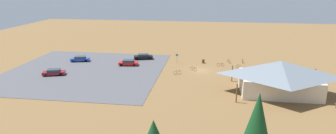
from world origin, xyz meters
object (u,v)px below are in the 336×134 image
at_px(lot_sign, 177,57).
at_px(car_red_end_stall, 128,63).
at_px(car_blue_second_row, 80,59).
at_px(pine_east, 258,115).
at_px(bicycle_orange_trailside, 221,65).
at_px(bicycle_orange_edge_north, 177,72).
at_px(bicycle_red_yard_right, 253,68).
at_px(visitor_crossing_yard, 251,70).
at_px(bicycle_teal_lone_east, 287,67).
at_px(bicycle_blue_yard_front, 276,67).
at_px(bicycle_silver_edge_south, 269,72).
at_px(bicycle_yellow_lone_west, 262,70).
at_px(car_black_near_entry, 143,56).
at_px(car_maroon_back_corner, 54,72).
at_px(bicycle_black_yard_center, 193,69).
at_px(bicycle_white_back_row, 243,61).
at_px(bike_pavilion, 280,75).
at_px(bicycle_green_mid_cluster, 239,67).
at_px(bicycle_purple_by_bin, 229,62).
at_px(trash_bin, 203,61).

relative_size(lot_sign, car_red_end_stall, 0.50).
bearing_deg(car_blue_second_row, pine_east, 135.45).
relative_size(bicycle_orange_trailside, bicycle_orange_edge_north, 1.12).
relative_size(bicycle_red_yard_right, visitor_crossing_yard, 0.97).
bearing_deg(bicycle_teal_lone_east, visitor_crossing_yard, 30.78).
bearing_deg(bicycle_orange_trailside, bicycle_blue_yard_front, -179.18).
xyz_separation_m(bicycle_silver_edge_south, visitor_crossing_yard, (3.71, 0.54, 0.51)).
relative_size(bicycle_yellow_lone_west, bicycle_teal_lone_east, 0.94).
relative_size(bicycle_yellow_lone_west, car_black_near_entry, 0.32).
bearing_deg(bicycle_teal_lone_east, bicycle_silver_edge_south, 43.59).
xyz_separation_m(bicycle_silver_edge_south, car_maroon_back_corner, (43.40, 6.98, 0.30)).
bearing_deg(bicycle_orange_trailside, visitor_crossing_yard, 139.41).
bearing_deg(car_blue_second_row, bicycle_black_yard_center, 172.43).
distance_m(bicycle_white_back_row, visitor_crossing_yard, 8.54).
xyz_separation_m(bicycle_yellow_lone_west, bicycle_white_back_row, (3.36, -5.94, 0.05)).
xyz_separation_m(bicycle_black_yard_center, bicycle_orange_edge_north, (3.01, 2.92, -0.01)).
bearing_deg(bicycle_teal_lone_east, bike_pavilion, 71.13).
distance_m(bike_pavilion, lot_sign, 25.57).
relative_size(bicycle_green_mid_cluster, bicycle_red_yard_right, 0.91).
bearing_deg(car_blue_second_row, lot_sign, -174.57).
relative_size(pine_east, car_red_end_stall, 1.73).
distance_m(bicycle_black_yard_center, visitor_crossing_yard, 11.95).
height_order(bike_pavilion, bicycle_yellow_lone_west, bike_pavilion).
distance_m(bicycle_yellow_lone_west, car_blue_second_row, 41.62).
bearing_deg(visitor_crossing_yard, bicycle_orange_trailside, -40.59).
bearing_deg(lot_sign, bicycle_orange_trailside, 171.73).
xyz_separation_m(lot_sign, bicycle_orange_trailside, (-10.08, 1.46, -1.05)).
relative_size(bicycle_yellow_lone_west, bicycle_silver_edge_south, 0.89).
bearing_deg(car_blue_second_row, bicycle_white_back_row, -173.87).
relative_size(bicycle_orange_trailside, car_maroon_back_corner, 0.36).
xyz_separation_m(bicycle_white_back_row, bicycle_silver_edge_south, (-4.48, 7.95, -0.01)).
relative_size(bicycle_black_yard_center, bicycle_yellow_lone_west, 1.01).
distance_m(bicycle_black_yard_center, car_blue_second_row, 27.31).
height_order(bicycle_red_yard_right, car_red_end_stall, car_red_end_stall).
distance_m(bicycle_orange_trailside, car_maroon_back_corner, 35.66).
height_order(bicycle_purple_by_bin, bicycle_white_back_row, bicycle_white_back_row).
xyz_separation_m(pine_east, bicycle_white_back_row, (-2.74, -39.03, -4.79)).
distance_m(bicycle_orange_edge_north, car_blue_second_row, 24.93).
height_order(lot_sign, bicycle_teal_lone_east, lot_sign).
relative_size(bicycle_orange_edge_north, car_maroon_back_corner, 0.32).
distance_m(bicycle_black_yard_center, car_maroon_back_corner, 28.70).
bearing_deg(lot_sign, bicycle_purple_by_bin, -172.65).
bearing_deg(bicycle_blue_yard_front, pine_east, 75.14).
bearing_deg(bicycle_green_mid_cluster, bicycle_silver_edge_south, 150.55).
relative_size(bicycle_green_mid_cluster, car_maroon_back_corner, 0.32).
distance_m(bicycle_purple_by_bin, car_black_near_entry, 20.66).
bearing_deg(bicycle_silver_edge_south, bicycle_white_back_row, -60.61).
xyz_separation_m(bicycle_purple_by_bin, car_blue_second_row, (35.09, 3.75, 0.32)).
xyz_separation_m(bike_pavilion, pine_east, (6.72, 20.37, 1.99)).
height_order(trash_bin, bicycle_orange_trailside, trash_bin).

